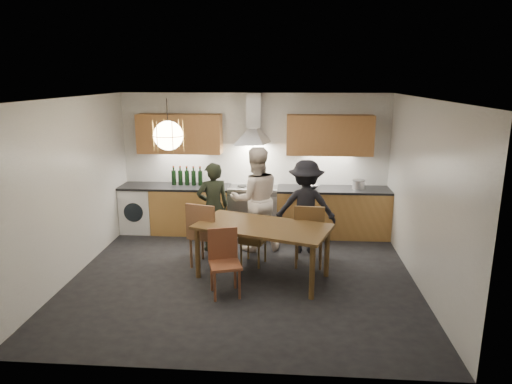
# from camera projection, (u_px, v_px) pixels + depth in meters

# --- Properties ---
(ground) EXTENTS (5.00, 5.00, 0.00)m
(ground) POSITION_uv_depth(u_px,v_px,m) (243.00, 277.00, 6.77)
(ground) COLOR black
(ground) RESTS_ON ground
(room_shell) EXTENTS (5.02, 4.52, 2.61)m
(room_shell) POSITION_uv_depth(u_px,v_px,m) (242.00, 164.00, 6.35)
(room_shell) COLOR white
(room_shell) RESTS_ON ground
(counter_run) EXTENTS (5.00, 0.62, 0.90)m
(counter_run) POSITION_uv_depth(u_px,v_px,m) (255.00, 210.00, 8.54)
(counter_run) COLOR tan
(counter_run) RESTS_ON ground
(range_stove) EXTENTS (0.90, 0.60, 0.92)m
(range_stove) POSITION_uv_depth(u_px,v_px,m) (253.00, 211.00, 8.54)
(range_stove) COLOR silver
(range_stove) RESTS_ON ground
(wall_fixtures) EXTENTS (4.30, 0.54, 1.10)m
(wall_fixtures) POSITION_uv_depth(u_px,v_px,m) (254.00, 134.00, 8.30)
(wall_fixtures) COLOR #C2844A
(wall_fixtures) RESTS_ON ground
(pendant_lamp) EXTENTS (0.43, 0.43, 0.70)m
(pendant_lamp) POSITION_uv_depth(u_px,v_px,m) (168.00, 136.00, 6.23)
(pendant_lamp) COLOR black
(pendant_lamp) RESTS_ON ground
(dining_table) EXTENTS (2.10, 1.51, 0.80)m
(dining_table) POSITION_uv_depth(u_px,v_px,m) (263.00, 231.00, 6.59)
(dining_table) COLOR brown
(dining_table) RESTS_ON ground
(chair_back_left) EXTENTS (0.59, 0.59, 1.04)m
(chair_back_left) POSITION_uv_depth(u_px,v_px,m) (204.00, 231.00, 6.96)
(chair_back_left) COLOR brown
(chair_back_left) RESTS_ON ground
(chair_back_mid) EXTENTS (0.45, 0.45, 0.80)m
(chair_back_mid) POSITION_uv_depth(u_px,v_px,m) (252.00, 238.00, 7.05)
(chair_back_mid) COLOR brown
(chair_back_mid) RESTS_ON ground
(chair_back_right) EXTENTS (0.48, 0.48, 1.01)m
(chair_back_right) POSITION_uv_depth(u_px,v_px,m) (309.00, 232.00, 6.98)
(chair_back_right) COLOR brown
(chair_back_right) RESTS_ON ground
(chair_front) EXTENTS (0.51, 0.51, 0.90)m
(chair_front) POSITION_uv_depth(u_px,v_px,m) (224.00, 257.00, 6.16)
(chair_front) COLOR brown
(chair_front) RESTS_ON ground
(person_left) EXTENTS (0.65, 0.55, 1.51)m
(person_left) POSITION_uv_depth(u_px,v_px,m) (213.00, 207.00, 7.67)
(person_left) COLOR black
(person_left) RESTS_ON ground
(person_mid) EXTENTS (1.02, 0.89, 1.77)m
(person_mid) POSITION_uv_depth(u_px,v_px,m) (255.00, 199.00, 7.65)
(person_mid) COLOR silver
(person_mid) RESTS_ON ground
(person_right) EXTENTS (1.02, 0.59, 1.57)m
(person_right) POSITION_uv_depth(u_px,v_px,m) (306.00, 207.00, 7.58)
(person_right) COLOR black
(person_right) RESTS_ON ground
(mixing_bowl) EXTENTS (0.44, 0.44, 0.08)m
(mixing_bowl) POSITION_uv_depth(u_px,v_px,m) (309.00, 186.00, 8.33)
(mixing_bowl) COLOR silver
(mixing_bowl) RESTS_ON counter_run
(stock_pot) EXTENTS (0.26, 0.26, 0.16)m
(stock_pot) POSITION_uv_depth(u_px,v_px,m) (358.00, 185.00, 8.28)
(stock_pot) COLOR silver
(stock_pot) RESTS_ON counter_run
(wine_bottles) EXTENTS (0.59, 0.08, 0.36)m
(wine_bottles) POSITION_uv_depth(u_px,v_px,m) (187.00, 176.00, 8.55)
(wine_bottles) COLOR black
(wine_bottles) RESTS_ON counter_run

